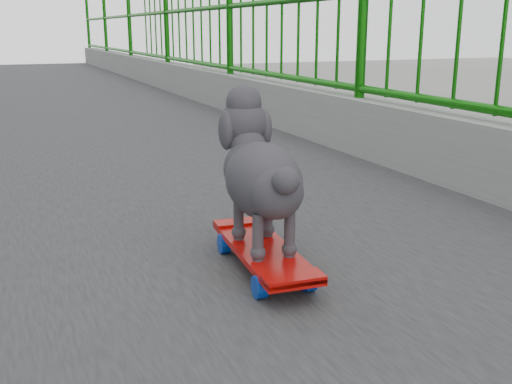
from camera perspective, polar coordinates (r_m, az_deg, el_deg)
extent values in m
cube|color=slate|center=(10.80, -19.14, -9.80)|extent=(1.20, 1.20, 6.50)
cylinder|color=#10640B|center=(11.00, -14.21, 15.77)|extent=(0.06, 0.06, 1.10)
cube|color=red|center=(1.70, 0.67, -5.56)|extent=(0.20, 0.54, 0.02)
cube|color=#99999E|center=(1.56, 2.73, -8.32)|extent=(0.10, 0.04, 0.02)
cylinder|color=#0834AE|center=(1.55, 0.35, -9.02)|extent=(0.03, 0.06, 0.06)
sphere|color=yellow|center=(1.55, 0.35, -9.02)|extent=(0.03, 0.03, 0.03)
cylinder|color=#0834AE|center=(1.59, 5.02, -8.35)|extent=(0.03, 0.06, 0.06)
sphere|color=yellow|center=(1.59, 5.02, -8.35)|extent=(0.03, 0.03, 0.03)
cube|color=#99999E|center=(1.86, -1.05, -4.38)|extent=(0.10, 0.04, 0.02)
cylinder|color=#0834AE|center=(1.85, -3.06, -4.92)|extent=(0.03, 0.06, 0.06)
sphere|color=yellow|center=(1.85, -3.06, -4.92)|extent=(0.03, 0.03, 0.03)
cylinder|color=#0834AE|center=(1.88, 0.92, -4.47)|extent=(0.03, 0.06, 0.06)
sphere|color=yellow|center=(1.88, 0.92, -4.47)|extent=(0.03, 0.03, 0.03)
ellipsoid|color=#312D33|center=(1.64, 0.69, 1.10)|extent=(0.22, 0.33, 0.21)
sphere|color=#312D33|center=(1.78, -1.16, 6.63)|extent=(0.14, 0.14, 0.14)
sphere|color=black|center=(1.87, -2.01, 6.48)|extent=(0.02, 0.02, 0.02)
sphere|color=#312D33|center=(1.48, 2.87, 1.08)|extent=(0.07, 0.07, 0.07)
cylinder|color=#312D33|center=(1.74, -1.67, -2.48)|extent=(0.03, 0.03, 0.13)
cylinder|color=#312D33|center=(1.77, 1.12, -2.20)|extent=(0.03, 0.03, 0.13)
cylinder|color=#312D33|center=(1.58, 0.19, -4.32)|extent=(0.03, 0.03, 0.13)
cylinder|color=#312D33|center=(1.61, 3.22, -3.98)|extent=(0.03, 0.03, 0.13)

